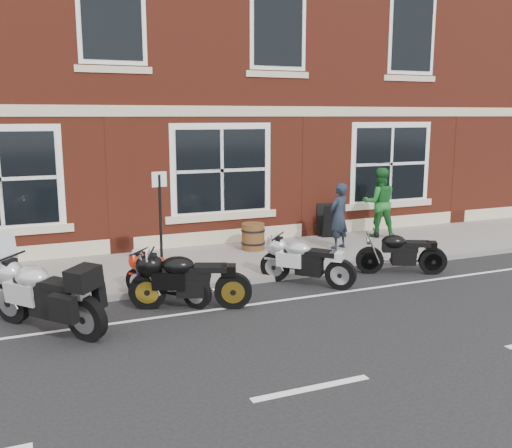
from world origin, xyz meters
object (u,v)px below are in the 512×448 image
(moto_naked_black, at_px, (399,251))
(barrel_planter, at_px, (253,236))
(moto_touring_silver, at_px, (45,292))
(moto_sport_red, at_px, (166,276))
(moto_sport_black, at_px, (188,278))
(moto_sport_silver, at_px, (306,260))
(pedestrian_right, at_px, (379,202))
(pedestrian_left, at_px, (339,216))
(parking_sign, at_px, (160,217))
(a_board_sign, at_px, (330,221))

(moto_naked_black, xyz_separation_m, barrel_planter, (-2.19, 2.77, -0.05))
(moto_touring_silver, relative_size, moto_sport_red, 1.23)
(moto_sport_black, distance_m, moto_sport_silver, 2.58)
(moto_sport_red, height_order, pedestrian_right, pedestrian_right)
(moto_naked_black, height_order, pedestrian_right, pedestrian_right)
(moto_sport_black, bearing_deg, barrel_planter, -16.31)
(moto_naked_black, xyz_separation_m, pedestrian_right, (1.46, 2.87, 0.55))
(pedestrian_left, xyz_separation_m, barrel_planter, (-1.96, 0.68, -0.48))
(pedestrian_right, bearing_deg, parking_sign, 33.45)
(moto_touring_silver, xyz_separation_m, pedestrian_right, (8.51, 3.41, 0.42))
(a_board_sign, relative_size, barrel_planter, 1.37)
(moto_touring_silver, xyz_separation_m, barrel_planter, (4.86, 3.31, -0.18))
(moto_sport_silver, bearing_deg, parking_sign, 111.56)
(pedestrian_left, relative_size, a_board_sign, 1.81)
(a_board_sign, bearing_deg, moto_touring_silver, -140.06)
(moto_sport_black, distance_m, parking_sign, 1.92)
(moto_naked_black, height_order, a_board_sign, a_board_sign)
(moto_touring_silver, xyz_separation_m, moto_sport_red, (2.06, 0.62, -0.14))
(pedestrian_left, bearing_deg, pedestrian_right, -177.22)
(moto_sport_silver, distance_m, moto_naked_black, 2.20)
(moto_naked_black, distance_m, parking_sign, 5.02)
(pedestrian_left, relative_size, parking_sign, 0.76)
(moto_sport_silver, distance_m, parking_sign, 2.99)
(moto_sport_black, height_order, pedestrian_left, pedestrian_left)
(pedestrian_left, bearing_deg, moto_sport_black, 7.27)
(moto_sport_black, distance_m, a_board_sign, 6.22)
(moto_touring_silver, distance_m, parking_sign, 3.04)
(moto_naked_black, bearing_deg, a_board_sign, 21.49)
(barrel_planter, bearing_deg, moto_sport_red, -136.10)
(moto_sport_black, xyz_separation_m, parking_sign, (-0.04, 1.75, 0.79))
(moto_sport_black, xyz_separation_m, barrel_planter, (2.54, 3.19, -0.11))
(moto_sport_silver, xyz_separation_m, moto_naked_black, (2.20, -0.05, -0.02))
(moto_naked_black, distance_m, barrel_planter, 3.53)
(moto_sport_silver, height_order, a_board_sign, a_board_sign)
(moto_naked_black, distance_m, pedestrian_right, 3.26)
(a_board_sign, bearing_deg, moto_naked_black, -82.12)
(moto_sport_red, relative_size, parking_sign, 0.73)
(pedestrian_left, bearing_deg, moto_sport_red, 1.06)
(moto_sport_silver, xyz_separation_m, barrel_planter, (0.00, 2.72, -0.07))
(pedestrian_left, height_order, parking_sign, parking_sign)
(moto_sport_red, distance_m, moto_sport_silver, 2.80)
(moto_sport_red, xyz_separation_m, moto_sport_black, (0.26, -0.49, 0.07))
(moto_sport_red, height_order, pedestrian_left, pedestrian_left)
(pedestrian_right, bearing_deg, moto_sport_red, 42.99)
(pedestrian_left, distance_m, barrel_planter, 2.13)
(pedestrian_right, relative_size, barrel_planter, 2.86)
(pedestrian_left, xyz_separation_m, pedestrian_right, (1.69, 0.78, 0.12))
(moto_sport_black, bearing_deg, moto_sport_red, 50.11)
(moto_sport_silver, bearing_deg, a_board_sign, 11.29)
(moto_touring_silver, bearing_deg, moto_sport_silver, -32.34)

